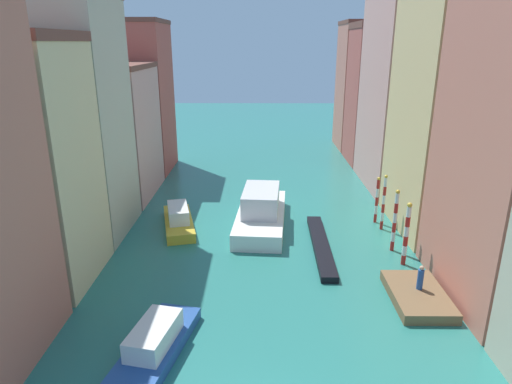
% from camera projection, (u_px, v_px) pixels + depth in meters
% --- Properties ---
extents(ground_plane, '(154.00, 154.00, 0.00)m').
position_uv_depth(ground_plane, '(263.00, 212.00, 40.71)').
color(ground_plane, '#28756B').
extents(building_left_1, '(6.31, 7.30, 15.37)m').
position_uv_depth(building_left_1, '(32.00, 164.00, 27.01)').
color(building_left_1, beige).
rests_on(building_left_1, ground).
extents(building_left_2, '(6.31, 8.08, 18.32)m').
position_uv_depth(building_left_2, '(78.00, 119.00, 33.88)').
color(building_left_2, '#BCB299').
rests_on(building_left_2, ground).
extents(building_left_3, '(6.31, 10.09, 12.83)m').
position_uv_depth(building_left_3, '(119.00, 132.00, 43.60)').
color(building_left_3, tan).
rests_on(building_left_3, ground).
extents(building_left_4, '(6.31, 8.29, 17.17)m').
position_uv_depth(building_left_4, '(141.00, 98.00, 51.88)').
color(building_left_4, '#B25147').
rests_on(building_left_4, ground).
extents(building_right_2, '(6.31, 10.47, 22.48)m').
position_uv_depth(building_right_2, '(449.00, 90.00, 34.06)').
color(building_right_2, '#DBB77A').
rests_on(building_right_2, ground).
extents(building_right_3, '(6.31, 12.13, 21.96)m').
position_uv_depth(building_right_3, '(403.00, 81.00, 45.14)').
color(building_right_3, tan).
rests_on(building_right_3, ground).
extents(building_right_4, '(6.31, 8.02, 17.04)m').
position_uv_depth(building_right_4, '(376.00, 95.00, 55.60)').
color(building_right_4, '#B25147').
rests_on(building_right_4, ground).
extents(building_right_5, '(6.31, 8.20, 17.56)m').
position_uv_depth(building_right_5, '(361.00, 86.00, 63.56)').
color(building_right_5, '#C6705B').
rests_on(building_right_5, ground).
extents(waterfront_dock, '(3.15, 5.18, 0.63)m').
position_uv_depth(waterfront_dock, '(417.00, 296.00, 26.71)').
color(waterfront_dock, brown).
rests_on(waterfront_dock, ground).
extents(person_on_dock, '(0.36, 0.36, 1.53)m').
position_uv_depth(person_on_dock, '(420.00, 278.00, 26.62)').
color(person_on_dock, '#234C93').
rests_on(person_on_dock, waterfront_dock).
extents(mooring_pole_0, '(0.34, 0.34, 4.58)m').
position_uv_depth(mooring_pole_0, '(406.00, 233.00, 30.41)').
color(mooring_pole_0, red).
rests_on(mooring_pole_0, ground).
extents(mooring_pole_1, '(0.31, 0.31, 4.75)m').
position_uv_depth(mooring_pole_1, '(395.00, 220.00, 32.47)').
color(mooring_pole_1, red).
rests_on(mooring_pole_1, ground).
extents(mooring_pole_2, '(0.28, 0.28, 4.69)m').
position_uv_depth(mooring_pole_2, '(384.00, 202.00, 36.26)').
color(mooring_pole_2, red).
rests_on(mooring_pole_2, ground).
extents(mooring_pole_3, '(0.28, 0.28, 4.06)m').
position_uv_depth(mooring_pole_3, '(377.00, 199.00, 37.78)').
color(mooring_pole_3, red).
rests_on(mooring_pole_3, ground).
extents(vaporetto_white, '(4.61, 11.00, 3.17)m').
position_uv_depth(vaporetto_white, '(261.00, 212.00, 37.50)').
color(vaporetto_white, white).
rests_on(vaporetto_white, ground).
extents(gondola_black, '(1.29, 10.55, 0.47)m').
position_uv_depth(gondola_black, '(321.00, 245.00, 33.52)').
color(gondola_black, black).
rests_on(gondola_black, ground).
extents(motorboat_0, '(3.75, 7.19, 1.91)m').
position_uv_depth(motorboat_0, '(179.00, 220.00, 37.07)').
color(motorboat_0, gold).
rests_on(motorboat_0, ground).
extents(motorboat_1, '(3.73, 7.27, 1.67)m').
position_uv_depth(motorboat_1, '(155.00, 343.00, 21.97)').
color(motorboat_1, '#234C93').
rests_on(motorboat_1, ground).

